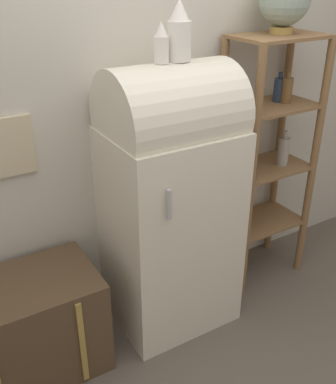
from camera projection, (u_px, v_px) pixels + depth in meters
ground_plane at (193, 337)px, 2.70m from camera, size 12.00×12.00×0.00m
wall_back at (142, 94)px, 2.53m from camera, size 7.00×0.09×2.70m
refrigerator at (170, 199)px, 2.54m from camera, size 0.69×0.60×1.58m
suitcase_trunk at (27, 328)px, 2.38m from camera, size 0.77×0.50×0.57m
shelf_unit at (268, 149)px, 2.90m from camera, size 0.58×0.37×1.64m
globe at (285, 0)px, 2.52m from camera, size 0.29×0.29×0.33m
vase_left at (161, 44)px, 2.13m from camera, size 0.07×0.07×0.19m
vase_center at (179, 32)px, 2.17m from camera, size 0.12×0.12×0.29m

